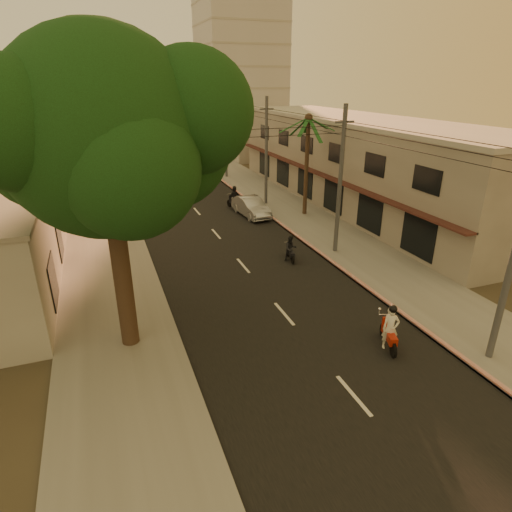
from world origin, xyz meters
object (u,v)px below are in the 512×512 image
object	(u,v)px
palm_tree	(308,124)
scooter_far_a	(174,192)
parked_car	(251,207)
scooter_red	(390,329)
scooter_far_b	(198,176)
scooter_mid_b	(234,198)
scooter_mid_a	(291,249)
broadleaf_tree	(115,134)

from	to	relation	value
palm_tree	scooter_far_a	bearing A→B (deg)	136.83
parked_car	scooter_red	bearing A→B (deg)	-97.91
scooter_far_b	scooter_mid_b	bearing A→B (deg)	-61.58
scooter_mid_b	scooter_far_b	xyz separation A→B (m)	(-0.77, 10.33, -0.09)
scooter_mid_a	scooter_far_a	world-z (taller)	scooter_mid_a
palm_tree	scooter_far_b	distance (m)	16.36
broadleaf_tree	scooter_mid_b	bearing A→B (deg)	60.76
broadleaf_tree	scooter_red	bearing A→B (deg)	-23.42
scooter_mid_a	scooter_mid_b	xyz separation A→B (m)	(0.24, 11.92, 0.14)
scooter_far_a	parked_car	bearing A→B (deg)	-48.08
scooter_red	scooter_far_b	bearing A→B (deg)	110.53
palm_tree	scooter_red	world-z (taller)	palm_tree
palm_tree	scooter_red	size ratio (longest dim) A/B	4.12
palm_tree	broadleaf_tree	bearing A→B (deg)	-136.52
scooter_far_b	broadleaf_tree	bearing A→B (deg)	-83.84
broadleaf_tree	scooter_mid_a	world-z (taller)	broadleaf_tree
scooter_mid_a	parked_car	xyz separation A→B (m)	(0.88, 9.52, 0.00)
palm_tree	scooter_far_b	xyz separation A→B (m)	(-5.56, 14.03, -6.34)
scooter_mid_a	scooter_far_b	distance (m)	22.26
broadleaf_tree	scooter_red	world-z (taller)	broadleaf_tree
parked_car	scooter_mid_a	bearing A→B (deg)	-100.40
scooter_mid_b	scooter_red	bearing A→B (deg)	-108.33
palm_tree	scooter_mid_a	world-z (taller)	palm_tree
scooter_mid_a	scooter_far_b	bearing A→B (deg)	101.16
scooter_far_a	scooter_far_b	distance (m)	6.55
palm_tree	scooter_far_b	bearing A→B (deg)	111.61
broadleaf_tree	scooter_far_a	world-z (taller)	broadleaf_tree
scooter_red	scooter_mid_a	distance (m)	9.76
scooter_mid_b	scooter_far_b	bearing A→B (deg)	76.75
broadleaf_tree	palm_tree	size ratio (longest dim) A/B	1.48
broadleaf_tree	scooter_mid_b	xyz separation A→B (m)	(9.83, 17.55, -7.58)
scooter_red	parked_car	size ratio (longest dim) A/B	0.42
scooter_mid_b	scooter_far_a	world-z (taller)	scooter_mid_b
broadleaf_tree	scooter_red	size ratio (longest dim) A/B	6.08
scooter_red	scooter_far_a	bearing A→B (deg)	118.17
broadleaf_tree	scooter_far_b	size ratio (longest dim) A/B	6.86
scooter_red	parked_car	world-z (taller)	scooter_red
scooter_red	scooter_far_a	distance (m)	26.75
scooter_mid_b	parked_car	bearing A→B (deg)	-92.71
scooter_mid_b	scooter_far_a	xyz separation A→B (m)	(-4.25, 4.78, -0.17)
scooter_mid_a	scooter_mid_b	distance (m)	11.92
broadleaf_tree	parked_car	bearing A→B (deg)	55.37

